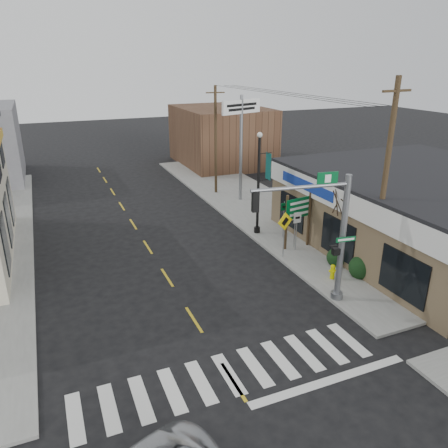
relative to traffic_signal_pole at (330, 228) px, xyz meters
name	(u,v)px	position (x,y,z in m)	size (l,w,h in m)	color
ground	(233,382)	(-5.64, -2.99, -3.57)	(140.00, 140.00, 0.00)	black
sidewalk_right	(278,219)	(3.36, 10.01, -3.50)	(6.00, 38.00, 0.13)	gray
center_line	(167,277)	(-5.64, 5.01, -3.56)	(0.12, 56.00, 0.01)	gold
crosswalk	(229,374)	(-5.64, -2.59, -3.56)	(11.00, 2.20, 0.01)	silver
thrift_store	(428,214)	(8.86, 3.01, -1.57)	(12.00, 14.00, 4.00)	brown
bldg_distant_right	(221,136)	(6.36, 27.01, -0.77)	(8.00, 10.00, 5.60)	brown
traffic_signal_pole	(330,228)	(0.00, 0.00, 0.00)	(4.55, 0.37, 5.77)	gray
guide_sign	(298,214)	(2.02, 5.50, -1.44)	(1.78, 0.14, 3.12)	#463520
fire_hydrant	(333,271)	(1.60, 1.60, -3.04)	(0.23, 0.23, 0.74)	#C9CB00
ped_crossing_sign	(285,227)	(0.66, 4.64, -1.70)	(0.98, 0.07, 2.52)	gray
lamp_post	(259,176)	(1.04, 8.35, 0.07)	(0.79, 0.62, 6.06)	black
dance_center_sign	(241,123)	(2.85, 14.83, 2.20)	(3.57, 0.22, 7.59)	gray
bare_tree	(347,196)	(2.99, 2.80, 0.19)	(2.31, 2.31, 4.62)	black
shrub_front	(361,268)	(3.02, 1.29, -3.00)	(1.18, 1.18, 0.88)	#153318
shrub_back	(336,257)	(2.73, 2.83, -3.06)	(1.00, 1.00, 0.75)	black
utility_pole_near	(384,184)	(3.23, 0.70, 1.33)	(1.62, 0.24, 9.30)	#463524
utility_pole_far	(216,140)	(1.86, 17.28, 0.72)	(1.41, 0.21, 8.12)	#422D1B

